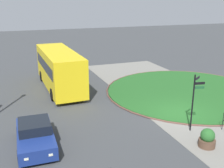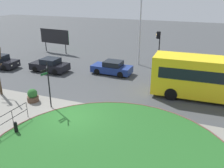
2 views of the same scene
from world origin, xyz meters
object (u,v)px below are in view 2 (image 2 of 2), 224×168
(traffic_light_near, at_px, (158,42))
(car_trailing, at_px, (112,68))
(bollard_foreground, at_px, (16,127))
(bus_yellow, at_px, (213,78))
(planter_near_signpost, at_px, (33,96))
(car_near_lane, at_px, (50,65))
(lamppost_tall, at_px, (141,20))
(billboard_left, at_px, (55,37))
(car_far_lane, at_px, (0,62))
(signpost_directional, at_px, (48,82))

(traffic_light_near, bearing_deg, car_trailing, 50.72)
(bollard_foreground, height_order, bus_yellow, bus_yellow)
(car_trailing, relative_size, planter_near_signpost, 3.98)
(car_near_lane, relative_size, lamppost_tall, 0.43)
(bollard_foreground, xyz_separation_m, lamppost_tall, (3.15, 16.91, 4.73))
(billboard_left, bearing_deg, car_trailing, -22.83)
(planter_near_signpost, bearing_deg, car_far_lane, 147.16)
(signpost_directional, distance_m, lamppost_tall, 13.98)
(car_near_lane, bearing_deg, billboard_left, -58.87)
(traffic_light_near, xyz_separation_m, planter_near_signpost, (-7.36, -12.25, -2.52))
(bollard_foreground, height_order, car_trailing, car_trailing)
(car_far_lane, distance_m, traffic_light_near, 17.93)
(traffic_light_near, distance_m, billboard_left, 15.05)
(bus_yellow, height_order, car_far_lane, bus_yellow)
(signpost_directional, height_order, car_far_lane, signpost_directional)
(signpost_directional, distance_m, bollard_foreground, 4.01)
(signpost_directional, relative_size, car_near_lane, 0.85)
(car_far_lane, relative_size, lamppost_tall, 0.43)
(traffic_light_near, height_order, lamppost_tall, lamppost_tall)
(traffic_light_near, bearing_deg, car_far_lane, 28.93)
(signpost_directional, distance_m, billboard_left, 17.64)
(traffic_light_near, bearing_deg, signpost_directional, 75.06)
(bus_yellow, bearing_deg, traffic_light_near, 128.42)
(car_near_lane, height_order, billboard_left, billboard_left)
(bus_yellow, bearing_deg, planter_near_signpost, -158.45)
(bollard_foreground, xyz_separation_m, billboard_left, (-9.46, 18.55, 1.81))
(planter_near_signpost, bearing_deg, car_near_lane, 114.86)
(bollard_foreground, xyz_separation_m, planter_near_signpost, (-1.96, 4.06, 0.07))
(bus_yellow, relative_size, lamppost_tall, 0.96)
(car_trailing, relative_size, billboard_left, 0.88)
(car_near_lane, xyz_separation_m, car_far_lane, (-6.06, -0.96, 0.02))
(traffic_light_near, bearing_deg, bollard_foreground, 79.97)
(planter_near_signpost, bearing_deg, car_trailing, 68.65)
(traffic_light_near, relative_size, lamppost_tall, 0.42)
(bus_yellow, height_order, billboard_left, bus_yellow)
(bollard_foreground, bearing_deg, planter_near_signpost, 115.70)
(car_far_lane, bearing_deg, bollard_foreground, -45.09)
(car_far_lane, relative_size, traffic_light_near, 1.01)
(bus_yellow, distance_m, car_near_lane, 16.31)
(signpost_directional, relative_size, planter_near_signpost, 3.33)
(billboard_left, bearing_deg, car_near_lane, -54.72)
(bus_yellow, xyz_separation_m, planter_near_signpost, (-12.99, -5.49, -1.32))
(bus_yellow, height_order, planter_near_signpost, bus_yellow)
(bus_yellow, bearing_deg, car_near_lane, 173.50)
(traffic_light_near, bearing_deg, car_near_lane, 34.91)
(signpost_directional, height_order, car_trailing, signpost_directional)
(bus_yellow, bearing_deg, billboard_left, 154.93)
(signpost_directional, bearing_deg, billboard_left, 122.28)
(car_trailing, height_order, traffic_light_near, traffic_light_near)
(car_far_lane, relative_size, billboard_left, 0.87)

